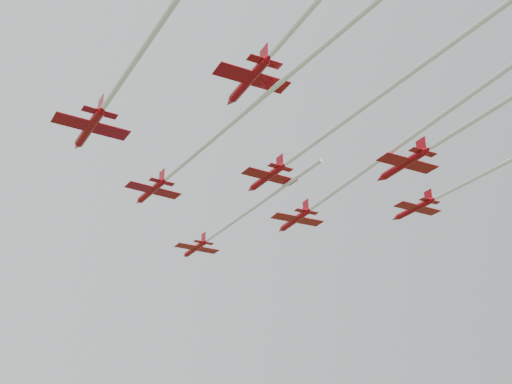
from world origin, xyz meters
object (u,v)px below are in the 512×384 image
object	(u,v)px
jet_row2_left	(209,142)
jet_row3_mid	(346,121)
jet_row2_right	(345,184)
jet_row3_left	(120,83)
jet_lead	(220,231)
jet_row4_right	(461,129)
jet_row4_left	(312,8)

from	to	relation	value
jet_row2_left	jet_row3_mid	bearing A→B (deg)	-57.21
jet_row2_right	jet_row3_left	xyz separation A→B (m)	(-35.37, -15.19, -0.27)
jet_lead	jet_row4_right	size ratio (longest dim) A/B	0.93
jet_row2_left	jet_row3_left	distance (m)	17.27
jet_row2_right	jet_row3_mid	world-z (taller)	jet_row2_right
jet_row3_mid	jet_row2_right	bearing A→B (deg)	52.55
jet_row4_right	jet_row2_right	bearing A→B (deg)	96.03
jet_lead	jet_row4_left	distance (m)	53.58
jet_row3_left	jet_row4_left	bearing A→B (deg)	-56.21
jet_row2_left	jet_row3_left	size ratio (longest dim) A/B	1.28
jet_lead	jet_row3_left	distance (m)	43.33
jet_lead	jet_row2_left	size ratio (longest dim) A/B	0.69
jet_lead	jet_row3_mid	distance (m)	38.91
jet_row2_right	jet_row3_left	size ratio (longest dim) A/B	1.19
jet_row4_left	jet_row2_right	bearing A→B (deg)	51.13
jet_row2_left	jet_row3_left	bearing A→B (deg)	-153.22
jet_row2_left	jet_row2_right	bearing A→B (deg)	-1.68
jet_lead	jet_row4_left	bearing A→B (deg)	-107.22
jet_row3_left	jet_row3_mid	xyz separation A→B (m)	(26.48, -2.03, -0.37)
jet_row2_left	jet_row3_mid	size ratio (longest dim) A/B	1.01
jet_lead	jet_row3_left	xyz separation A→B (m)	(-22.99, -36.73, 0.88)
jet_row3_mid	jet_row3_left	bearing A→B (deg)	165.47
jet_row3_left	jet_row3_mid	distance (m)	26.56
jet_row3_mid	jet_row4_left	xyz separation A→B (m)	(-10.94, -14.24, 2.30)
jet_row2_left	jet_row4_right	xyz separation A→B (m)	(26.93, -16.50, -1.52)
jet_row2_left	jet_lead	bearing A→B (deg)	56.89
jet_row3_mid	jet_row4_right	xyz separation A→B (m)	(13.79, -3.53, -0.27)
jet_lead	jet_row3_mid	xyz separation A→B (m)	(3.49, -38.75, 0.52)
jet_row2_right	jet_row4_left	world-z (taller)	jet_row4_left
jet_row3_left	jet_row4_right	size ratio (longest dim) A/B	1.05
jet_row2_left	jet_row4_left	size ratio (longest dim) A/B	1.16
jet_row2_right	jet_row4_right	world-z (taller)	jet_row2_right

